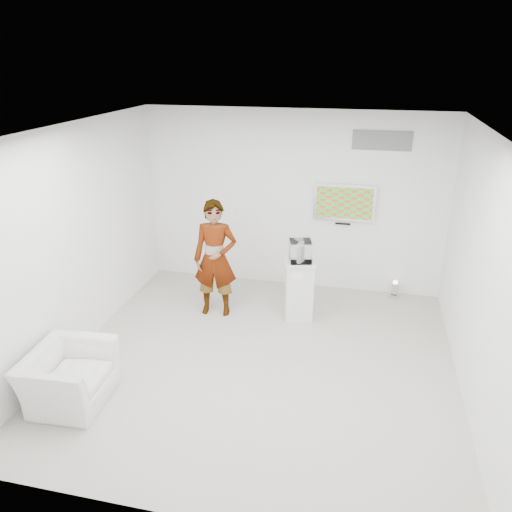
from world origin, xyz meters
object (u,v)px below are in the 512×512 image
(person, at_px, (215,259))
(armchair, at_px, (69,377))
(floor_uplight, at_px, (395,289))
(pedestal, at_px, (299,289))
(tv, at_px, (344,202))

(person, xyz_separation_m, armchair, (-1.03, -2.44, -0.59))
(floor_uplight, bearing_deg, pedestal, -145.44)
(tv, bearing_deg, pedestal, -115.72)
(person, relative_size, floor_uplight, 6.26)
(pedestal, xyz_separation_m, floor_uplight, (1.47, 1.01, -0.32))
(person, bearing_deg, floor_uplight, 16.29)
(tv, xyz_separation_m, floor_uplight, (0.93, -0.11, -1.41))
(armchair, xyz_separation_m, floor_uplight, (3.77, 3.60, -0.18))
(floor_uplight, bearing_deg, person, -157.08)
(floor_uplight, bearing_deg, armchair, -136.33)
(tv, height_order, armchair, tv)
(person, distance_m, pedestal, 1.35)
(person, xyz_separation_m, pedestal, (1.27, 0.14, -0.44))
(armchair, height_order, floor_uplight, armchair)
(person, height_order, floor_uplight, person)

